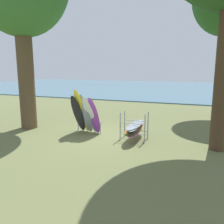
{
  "coord_description": "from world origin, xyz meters",
  "views": [
    {
      "loc": [
        4.5,
        -9.23,
        3.11
      ],
      "look_at": [
        0.59,
        0.69,
        1.1
      ],
      "focal_mm": 36.65,
      "sensor_mm": 36.0,
      "label": 1
    }
  ],
  "objects": [
    {
      "name": "ground_plane",
      "position": [
        0.0,
        0.0,
        0.0
      ],
      "size": [
        80.0,
        80.0,
        0.0
      ],
      "primitive_type": "plane",
      "color": "#60663D"
    },
    {
      "name": "lake_water",
      "position": [
        0.0,
        29.66,
        0.05
      ],
      "size": [
        80.0,
        36.0,
        0.1
      ],
      "primitive_type": "cube",
      "color": "#477084",
      "rests_on": "ground"
    },
    {
      "name": "leaning_board_pile",
      "position": [
        -0.64,
        0.34,
        0.98
      ],
      "size": [
        1.49,
        1.03,
        2.2
      ],
      "color": "black",
      "rests_on": "ground"
    },
    {
      "name": "board_storage_rack",
      "position": [
        1.84,
        0.28,
        0.55
      ],
      "size": [
        1.15,
        2.13,
        1.25
      ],
      "color": "#9EA0A5",
      "rests_on": "ground"
    }
  ]
}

